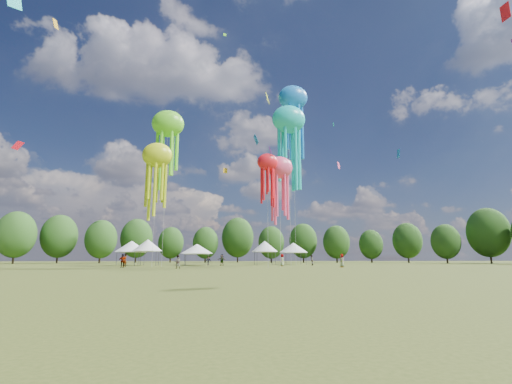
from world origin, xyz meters
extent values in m
plane|color=#384416|center=(0.00, 0.00, 0.00)|extent=(300.00, 300.00, 0.00)
imported|color=gray|center=(-7.90, 34.26, 0.78)|extent=(0.80, 0.64, 1.56)
imported|color=gray|center=(7.26, 45.57, 0.93)|extent=(0.88, 1.06, 1.85)
imported|color=gray|center=(13.59, 51.11, 0.87)|extent=(0.97, 1.05, 1.74)
imported|color=gray|center=(-4.07, 55.24, 0.82)|extent=(1.07, 0.62, 1.65)
imported|color=gray|center=(-15.11, 38.23, 0.86)|extent=(1.05, 0.52, 1.73)
imported|color=gray|center=(-1.81, 52.27, 0.95)|extent=(1.73, 1.53, 1.90)
imported|color=gray|center=(-15.78, 42.88, 0.92)|extent=(0.66, 0.79, 1.84)
imported|color=gray|center=(14.04, 37.87, 0.89)|extent=(0.70, 0.95, 1.79)
cylinder|color=#47474C|center=(-19.33, 53.46, 1.11)|extent=(0.08, 0.08, 2.22)
cylinder|color=#47474C|center=(-19.33, 57.33, 1.11)|extent=(0.08, 0.08, 2.22)
cylinder|color=#47474C|center=(-15.47, 53.46, 1.11)|extent=(0.08, 0.08, 2.22)
cylinder|color=#47474C|center=(-15.47, 57.33, 1.11)|extent=(0.08, 0.08, 2.22)
cube|color=white|center=(-17.40, 55.39, 2.27)|extent=(4.26, 4.26, 0.10)
cone|color=white|center=(-17.40, 55.39, 3.27)|extent=(5.54, 5.54, 1.90)
cylinder|color=#47474C|center=(-15.85, 50.41, 1.15)|extent=(0.08, 0.08, 2.29)
cylinder|color=#47474C|center=(-15.85, 53.76, 1.15)|extent=(0.08, 0.08, 2.29)
cylinder|color=#47474C|center=(-12.50, 50.41, 1.15)|extent=(0.08, 0.08, 2.29)
cylinder|color=#47474C|center=(-12.50, 53.76, 1.15)|extent=(0.08, 0.08, 2.29)
cube|color=white|center=(-14.18, 52.08, 2.34)|extent=(3.75, 3.75, 0.10)
cone|color=white|center=(-14.18, 52.08, 3.37)|extent=(4.87, 4.87, 1.96)
cylinder|color=#47474C|center=(-7.98, 50.53, 0.95)|extent=(0.08, 0.08, 1.89)
cylinder|color=#47474C|center=(-7.98, 54.37, 0.95)|extent=(0.08, 0.08, 1.89)
cylinder|color=#47474C|center=(-4.14, 50.53, 0.95)|extent=(0.08, 0.08, 1.89)
cylinder|color=#47474C|center=(-4.14, 54.37, 0.95)|extent=(0.08, 0.08, 1.89)
cube|color=white|center=(-6.06, 52.45, 1.94)|extent=(4.24, 4.24, 0.10)
cone|color=white|center=(-6.06, 52.45, 2.81)|extent=(5.52, 5.52, 1.62)
cylinder|color=#47474C|center=(4.51, 54.17, 1.16)|extent=(0.08, 0.08, 2.31)
cylinder|color=#47474C|center=(4.51, 57.49, 1.16)|extent=(0.08, 0.08, 2.31)
cylinder|color=#47474C|center=(7.83, 54.17, 1.16)|extent=(0.08, 0.08, 2.31)
cylinder|color=#47474C|center=(7.83, 57.49, 1.16)|extent=(0.08, 0.08, 2.31)
cube|color=white|center=(6.17, 55.83, 2.36)|extent=(3.71, 3.71, 0.10)
cone|color=white|center=(6.17, 55.83, 3.40)|extent=(4.83, 4.83, 1.98)
cylinder|color=#47474C|center=(10.32, 56.77, 1.11)|extent=(0.08, 0.08, 2.21)
cylinder|color=#47474C|center=(10.32, 60.65, 1.11)|extent=(0.08, 0.08, 2.21)
cylinder|color=#47474C|center=(14.20, 56.77, 1.11)|extent=(0.08, 0.08, 2.21)
cylinder|color=#47474C|center=(14.20, 60.65, 1.11)|extent=(0.08, 0.08, 2.21)
cube|color=white|center=(12.26, 58.71, 2.26)|extent=(4.27, 4.27, 0.10)
cone|color=white|center=(12.26, 58.71, 3.26)|extent=(5.55, 5.55, 1.90)
ellipsoid|color=#D4E817|center=(-11.80, 40.93, 15.78)|extent=(4.28, 3.00, 3.64)
cylinder|color=beige|center=(-11.80, 40.93, 7.89)|extent=(0.03, 0.03, 15.78)
ellipsoid|color=#17C7C3|center=(8.86, 46.31, 24.44)|extent=(5.68, 3.97, 4.82)
cylinder|color=beige|center=(8.86, 46.31, 12.22)|extent=(0.03, 0.03, 24.44)
ellipsoid|color=#FF4B7C|center=(5.26, 36.85, 13.54)|extent=(3.61, 2.53, 3.07)
cylinder|color=beige|center=(5.26, 36.85, 6.77)|extent=(0.03, 0.03, 13.54)
ellipsoid|color=#67E726|center=(-11.04, 45.62, 22.37)|extent=(5.09, 3.56, 4.33)
cylinder|color=beige|center=(-11.04, 45.62, 11.19)|extent=(0.03, 0.03, 22.37)
ellipsoid|color=#FF1622|center=(3.29, 35.18, 13.78)|extent=(2.76, 1.94, 2.35)
cylinder|color=beige|center=(3.29, 35.18, 6.89)|extent=(0.03, 0.03, 13.78)
ellipsoid|color=blue|center=(10.50, 49.70, 30.00)|extent=(5.35, 3.75, 4.55)
cylinder|color=beige|center=(10.50, 49.70, 15.00)|extent=(0.03, 0.03, 30.00)
cube|color=blue|center=(5.71, 64.47, 26.75)|extent=(0.96, 1.71, 2.12)
cube|color=#17C7C3|center=(19.34, 53.33, 26.69)|extent=(0.22, 0.76, 0.90)
cube|color=purple|center=(5.69, 46.33, 18.74)|extent=(0.68, 1.29, 1.48)
cube|color=#FF1622|center=(23.32, 16.63, 24.43)|extent=(0.37, 1.34, 1.66)
cube|color=#67E726|center=(-1.54, 62.84, 50.30)|extent=(0.68, 0.40, 0.86)
cube|color=#FF1622|center=(-17.92, 71.56, 20.52)|extent=(0.24, 1.98, 2.54)
cube|color=orange|center=(-22.63, 30.11, 28.19)|extent=(0.41, 1.04, 1.27)
cube|color=#D4E817|center=(6.05, 51.20, 30.39)|extent=(0.96, 1.51, 1.84)
cube|color=blue|center=(35.62, 59.04, 23.17)|extent=(0.35, 1.60, 2.01)
cube|color=#FF4B7C|center=(22.15, 58.82, 20.06)|extent=(0.84, 0.90, 1.38)
cube|color=#FF1622|center=(-35.60, 51.15, 19.46)|extent=(1.88, 0.94, 1.90)
cube|color=orange|center=(-1.31, 55.40, 17.35)|extent=(0.82, 0.40, 1.09)
cylinder|color=#38281C|center=(-47.17, 78.19, 1.68)|extent=(0.44, 0.44, 3.36)
ellipsoid|color=#234617|center=(-47.17, 78.19, 6.51)|extent=(8.40, 8.40, 10.51)
cylinder|color=#38281C|center=(-40.68, 85.49, 1.71)|extent=(0.44, 0.44, 3.41)
ellipsoid|color=#234617|center=(-40.68, 85.49, 6.61)|extent=(8.53, 8.53, 10.66)
cylinder|color=#38281C|center=(-30.60, 85.02, 1.53)|extent=(0.44, 0.44, 3.07)
ellipsoid|color=#234617|center=(-30.60, 85.02, 5.94)|extent=(7.66, 7.66, 9.58)
cylinder|color=#38281C|center=(-23.51, 93.33, 1.72)|extent=(0.44, 0.44, 3.43)
ellipsoid|color=#234617|center=(-23.51, 93.33, 6.65)|extent=(8.58, 8.58, 10.73)
cylinder|color=#38281C|center=(-14.76, 98.96, 1.47)|extent=(0.44, 0.44, 2.95)
ellipsoid|color=#234617|center=(-14.76, 98.96, 5.71)|extent=(7.37, 7.37, 9.21)
cylinder|color=#38281C|center=(-4.70, 95.06, 1.45)|extent=(0.44, 0.44, 2.89)
ellipsoid|color=#234617|center=(-4.70, 95.06, 5.61)|extent=(7.23, 7.23, 9.04)
cylinder|color=#38281C|center=(4.91, 99.49, 1.92)|extent=(0.44, 0.44, 3.84)
ellipsoid|color=#234617|center=(4.91, 99.49, 7.44)|extent=(9.60, 9.60, 11.99)
cylinder|color=#38281C|center=(13.19, 88.44, 1.42)|extent=(0.44, 0.44, 2.84)
ellipsoid|color=#234617|center=(13.19, 88.44, 5.51)|extent=(7.11, 7.11, 8.89)
cylinder|color=#38281C|center=(22.93, 91.04, 1.58)|extent=(0.44, 0.44, 3.16)
ellipsoid|color=#234617|center=(22.93, 91.04, 6.13)|extent=(7.91, 7.91, 9.88)
cylinder|color=#38281C|center=(30.69, 85.29, 1.44)|extent=(0.44, 0.44, 2.88)
ellipsoid|color=#234617|center=(30.69, 85.29, 5.59)|extent=(7.21, 7.21, 9.01)
cylinder|color=#38281C|center=(41.52, 87.24, 1.31)|extent=(0.44, 0.44, 2.63)
ellipsoid|color=#234617|center=(41.52, 87.24, 5.09)|extent=(6.57, 6.57, 8.22)
cylinder|color=#38281C|center=(50.52, 83.73, 1.56)|extent=(0.44, 0.44, 3.13)
ellipsoid|color=#234617|center=(50.52, 83.73, 6.06)|extent=(7.81, 7.81, 9.77)
cylinder|color=#38281C|center=(53.64, 71.81, 1.36)|extent=(0.44, 0.44, 2.72)
ellipsoid|color=#234617|center=(53.64, 71.81, 5.27)|extent=(6.80, 6.80, 8.50)
cylinder|color=#38281C|center=(62.96, 68.92, 1.90)|extent=(0.44, 0.44, 3.81)
ellipsoid|color=#234617|center=(62.96, 68.92, 7.38)|extent=(9.52, 9.52, 11.90)
camera|label=1|loc=(-4.56, -11.12, 1.20)|focal=25.62mm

